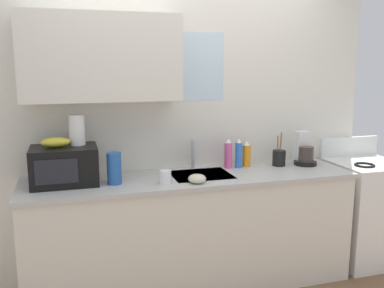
% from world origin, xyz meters
% --- Properties ---
extents(kitchen_wall_assembly, '(3.31, 0.42, 2.50)m').
position_xyz_m(kitchen_wall_assembly, '(-0.13, 0.31, 1.37)').
color(kitchen_wall_assembly, silver).
rests_on(kitchen_wall_assembly, ground).
extents(counter_unit, '(2.54, 0.63, 0.90)m').
position_xyz_m(counter_unit, '(0.00, 0.00, 0.46)').
color(counter_unit, silver).
rests_on(counter_unit, ground).
extents(sink_faucet, '(0.03, 0.03, 0.24)m').
position_xyz_m(sink_faucet, '(0.08, 0.24, 1.02)').
color(sink_faucet, '#B2B5BA').
rests_on(sink_faucet, counter_unit).
extents(stove_range, '(0.60, 0.60, 1.08)m').
position_xyz_m(stove_range, '(1.61, 0.00, 0.46)').
color(stove_range, white).
rests_on(stove_range, ground).
extents(microwave, '(0.46, 0.35, 0.27)m').
position_xyz_m(microwave, '(-0.93, 0.05, 1.04)').
color(microwave, black).
rests_on(microwave, counter_unit).
extents(banana_bunch, '(0.20, 0.11, 0.07)m').
position_xyz_m(banana_bunch, '(-0.98, 0.05, 1.20)').
color(banana_bunch, gold).
rests_on(banana_bunch, microwave).
extents(paper_towel_roll, '(0.11, 0.11, 0.22)m').
position_xyz_m(paper_towel_roll, '(-0.83, 0.10, 1.28)').
color(paper_towel_roll, white).
rests_on(paper_towel_roll, microwave).
extents(coffee_maker, '(0.19, 0.21, 0.28)m').
position_xyz_m(coffee_maker, '(1.03, 0.11, 1.00)').
color(coffee_maker, black).
rests_on(coffee_maker, counter_unit).
extents(dish_soap_bottle_pink, '(0.06, 0.06, 0.25)m').
position_xyz_m(dish_soap_bottle_pink, '(0.36, 0.16, 1.02)').
color(dish_soap_bottle_pink, '#E55999').
rests_on(dish_soap_bottle_pink, counter_unit).
extents(dish_soap_bottle_blue, '(0.06, 0.06, 0.24)m').
position_xyz_m(dish_soap_bottle_blue, '(0.45, 0.16, 1.02)').
color(dish_soap_bottle_blue, blue).
rests_on(dish_soap_bottle_blue, counter_unit).
extents(dish_soap_bottle_orange, '(0.07, 0.07, 0.22)m').
position_xyz_m(dish_soap_bottle_orange, '(0.53, 0.18, 1.00)').
color(dish_soap_bottle_orange, orange).
rests_on(dish_soap_bottle_orange, counter_unit).
extents(cereal_canister, '(0.10, 0.10, 0.23)m').
position_xyz_m(cereal_canister, '(-0.59, -0.05, 1.01)').
color(cereal_canister, '#2659A5').
rests_on(cereal_canister, counter_unit).
extents(mug_white, '(0.08, 0.08, 0.09)m').
position_xyz_m(mug_white, '(-0.24, -0.14, 0.95)').
color(mug_white, white).
rests_on(mug_white, counter_unit).
extents(utensil_crock, '(0.11, 0.11, 0.29)m').
position_xyz_m(utensil_crock, '(0.80, 0.12, 0.97)').
color(utensil_crock, black).
rests_on(utensil_crock, counter_unit).
extents(small_bowl, '(0.13, 0.13, 0.06)m').
position_xyz_m(small_bowl, '(-0.02, -0.20, 0.93)').
color(small_bowl, beige).
rests_on(small_bowl, counter_unit).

